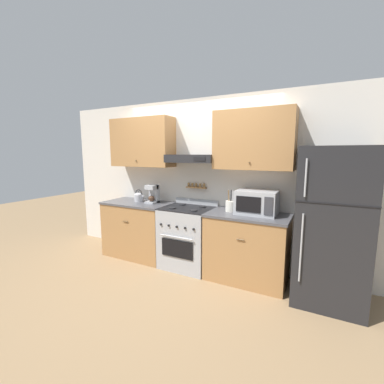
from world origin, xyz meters
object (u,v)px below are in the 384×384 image
(refrigerator, at_px, (332,226))
(utensil_crock, at_px, (230,206))
(stove_range, at_px, (188,237))
(coffee_maker, at_px, (153,194))
(tea_kettle, at_px, (139,197))
(microwave, at_px, (257,202))

(refrigerator, distance_m, utensil_crock, 1.26)
(utensil_crock, bearing_deg, stove_range, -175.52)
(refrigerator, distance_m, coffee_maker, 2.60)
(refrigerator, relative_size, tea_kettle, 8.69)
(tea_kettle, distance_m, microwave, 1.97)
(refrigerator, distance_m, tea_kettle, 2.87)
(utensil_crock, bearing_deg, tea_kettle, -180.00)
(coffee_maker, height_order, microwave, microwave)
(coffee_maker, height_order, utensil_crock, utensil_crock)
(refrigerator, bearing_deg, microwave, 172.14)
(stove_range, distance_m, refrigerator, 1.95)
(coffee_maker, bearing_deg, tea_kettle, -174.69)
(stove_range, relative_size, refrigerator, 0.56)
(microwave, relative_size, utensil_crock, 1.75)
(stove_range, height_order, utensil_crock, utensil_crock)
(refrigerator, bearing_deg, stove_range, 178.36)
(stove_range, height_order, tea_kettle, tea_kettle)
(refrigerator, relative_size, coffee_maker, 6.06)
(refrigerator, xyz_separation_m, utensil_crock, (-1.25, 0.11, 0.10))
(tea_kettle, bearing_deg, coffee_maker, 5.31)
(coffee_maker, bearing_deg, utensil_crock, -1.08)
(tea_kettle, height_order, coffee_maker, coffee_maker)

